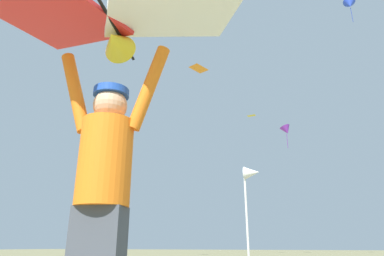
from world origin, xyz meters
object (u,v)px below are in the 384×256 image
(held_stunt_kite, at_px, (113,16))
(kite_flyer_person, at_px, (103,187))
(distant_kite_blue_low_right, at_px, (350,4))
(distant_kite_orange_low_left, at_px, (199,68))
(distant_kite_yellow_high_left, at_px, (251,115))
(distant_kite_purple_mid_right, at_px, (286,130))
(distant_kite_blue_overhead_distant, at_px, (122,7))
(marker_flag, at_px, (251,181))

(held_stunt_kite, bearing_deg, kite_flyer_person, 105.26)
(distant_kite_blue_low_right, distance_m, distant_kite_orange_low_left, 18.36)
(kite_flyer_person, height_order, distant_kite_yellow_high_left, distant_kite_yellow_high_left)
(held_stunt_kite, height_order, distant_kite_purple_mid_right, distant_kite_purple_mid_right)
(distant_kite_blue_low_right, height_order, distant_kite_yellow_high_left, distant_kite_blue_low_right)
(held_stunt_kite, distance_m, distant_kite_blue_low_right, 28.43)
(distant_kite_blue_overhead_distant, height_order, distant_kite_yellow_high_left, distant_kite_blue_overhead_distant)
(kite_flyer_person, height_order, distant_kite_purple_mid_right, distant_kite_purple_mid_right)
(distant_kite_blue_low_right, xyz_separation_m, marker_flag, (-4.32, -18.44, -16.69))
(held_stunt_kite, height_order, marker_flag, held_stunt_kite)
(kite_flyer_person, bearing_deg, distant_kite_blue_overhead_distant, 127.28)
(distant_kite_blue_overhead_distant, bearing_deg, distant_kite_yellow_high_left, 71.75)
(distant_kite_blue_overhead_distant, xyz_separation_m, distant_kite_purple_mid_right, (6.33, 16.10, -3.02))
(distant_kite_blue_overhead_distant, distance_m, distant_kite_orange_low_left, 7.45)
(distant_kite_blue_low_right, bearing_deg, distant_kite_purple_mid_right, 146.01)
(kite_flyer_person, xyz_separation_m, distant_kite_yellow_high_left, (-4.19, 23.43, 9.69))
(distant_kite_blue_low_right, xyz_separation_m, distant_kite_purple_mid_right, (-6.22, 4.19, -8.24))
(kite_flyer_person, distance_m, distant_kite_blue_low_right, 29.08)
(distant_kite_yellow_high_left, height_order, distant_kite_orange_low_left, distant_kite_yellow_high_left)
(distant_kite_yellow_high_left, bearing_deg, kite_flyer_person, -79.85)
(distant_kite_blue_overhead_distant, bearing_deg, kite_flyer_person, -52.72)
(distant_kite_blue_overhead_distant, relative_size, marker_flag, 0.45)
(distant_kite_blue_low_right, bearing_deg, distant_kite_blue_overhead_distant, -136.49)
(kite_flyer_person, relative_size, distant_kite_orange_low_left, 2.45)
(kite_flyer_person, bearing_deg, distant_kite_purple_mid_right, 94.21)
(held_stunt_kite, distance_m, marker_flag, 4.51)
(kite_flyer_person, xyz_separation_m, distant_kite_blue_low_right, (4.23, 22.84, 17.49))
(held_stunt_kite, xyz_separation_m, marker_flag, (-0.11, 4.49, -0.42))
(distant_kite_orange_low_left, bearing_deg, kite_flyer_person, -71.43)
(kite_flyer_person, height_order, marker_flag, marker_flag)
(kite_flyer_person, relative_size, held_stunt_kite, 0.92)
(distant_kite_yellow_high_left, bearing_deg, distant_kite_blue_overhead_distant, -108.25)
(marker_flag, bearing_deg, kite_flyer_person, -88.85)
(distant_kite_orange_low_left, bearing_deg, distant_kite_blue_overhead_distant, 169.03)
(kite_flyer_person, distance_m, distant_kite_yellow_high_left, 25.70)
(distant_kite_yellow_high_left, bearing_deg, marker_flag, -77.83)
(distant_kite_orange_low_left, bearing_deg, held_stunt_kite, -71.46)
(distant_kite_blue_low_right, height_order, marker_flag, distant_kite_blue_low_right)
(distant_kite_purple_mid_right, xyz_separation_m, distant_kite_orange_low_left, (-1.36, -17.07, -2.44))
(distant_kite_purple_mid_right, relative_size, distant_kite_yellow_high_left, 2.35)
(kite_flyer_person, height_order, distant_kite_orange_low_left, distant_kite_orange_low_left)
(kite_flyer_person, relative_size, distant_kite_yellow_high_left, 2.11)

